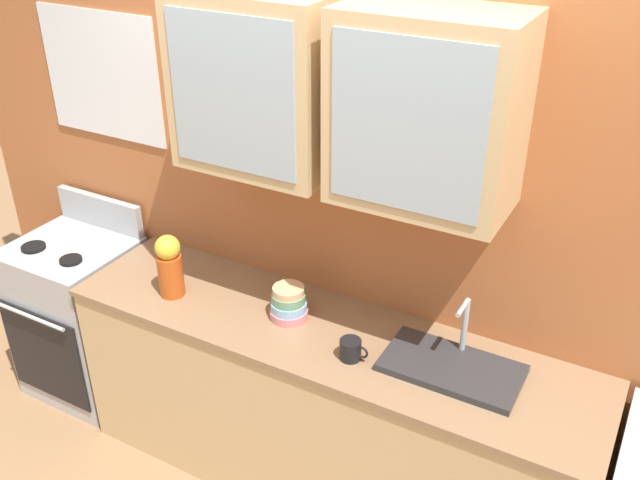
{
  "coord_description": "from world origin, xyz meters",
  "views": [
    {
      "loc": [
        1.17,
        -2.14,
        2.71
      ],
      "look_at": [
        -0.02,
        0.0,
        1.34
      ],
      "focal_mm": 39.63,
      "sensor_mm": 36.0,
      "label": 1
    }
  ],
  "objects_px": {
    "bowl_stack": "(289,303)",
    "vase": "(170,265)",
    "stove_range": "(82,316)",
    "sink_faucet": "(452,366)",
    "cup_near_sink": "(351,349)"
  },
  "relations": [
    {
      "from": "sink_faucet",
      "to": "vase",
      "type": "height_order",
      "value": "vase"
    },
    {
      "from": "sink_faucet",
      "to": "cup_near_sink",
      "type": "relative_size",
      "value": 4.38
    },
    {
      "from": "vase",
      "to": "cup_near_sink",
      "type": "xyz_separation_m",
      "value": [
        0.93,
        -0.02,
        -0.11
      ]
    },
    {
      "from": "bowl_stack",
      "to": "vase",
      "type": "bearing_deg",
      "value": -169.71
    },
    {
      "from": "stove_range",
      "to": "cup_near_sink",
      "type": "bearing_deg",
      "value": -3.46
    },
    {
      "from": "stove_range",
      "to": "bowl_stack",
      "type": "bearing_deg",
      "value": 0.9
    },
    {
      "from": "sink_faucet",
      "to": "vase",
      "type": "bearing_deg",
      "value": -175.42
    },
    {
      "from": "sink_faucet",
      "to": "bowl_stack",
      "type": "height_order",
      "value": "sink_faucet"
    },
    {
      "from": "bowl_stack",
      "to": "cup_near_sink",
      "type": "xyz_separation_m",
      "value": [
        0.37,
        -0.12,
        -0.03
      ]
    },
    {
      "from": "bowl_stack",
      "to": "vase",
      "type": "xyz_separation_m",
      "value": [
        -0.57,
        -0.1,
        0.08
      ]
    },
    {
      "from": "sink_faucet",
      "to": "cup_near_sink",
      "type": "height_order",
      "value": "sink_faucet"
    },
    {
      "from": "stove_range",
      "to": "sink_faucet",
      "type": "xyz_separation_m",
      "value": [
        2.08,
        0.02,
        0.46
      ]
    },
    {
      "from": "bowl_stack",
      "to": "vase",
      "type": "height_order",
      "value": "vase"
    },
    {
      "from": "vase",
      "to": "cup_near_sink",
      "type": "height_order",
      "value": "vase"
    },
    {
      "from": "bowl_stack",
      "to": "vase",
      "type": "relative_size",
      "value": 0.56
    }
  ]
}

